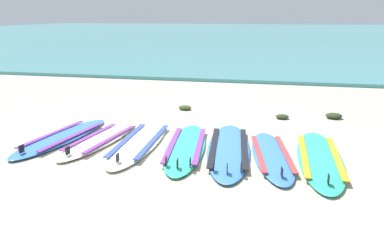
{
  "coord_description": "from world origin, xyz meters",
  "views": [
    {
      "loc": [
        1.16,
        -5.28,
        1.91
      ],
      "look_at": [
        -0.08,
        0.52,
        0.25
      ],
      "focal_mm": 35.6,
      "sensor_mm": 36.0,
      "label": 1
    }
  ],
  "objects": [
    {
      "name": "surfboard_4",
      "position": [
        0.6,
        -0.13,
        0.04
      ],
      "size": [
        0.83,
        2.46,
        0.18
      ],
      "color": "#3875CC",
      "rests_on": "ground"
    },
    {
      "name": "sea",
      "position": [
        0.0,
        35.46,
        0.05
      ],
      "size": [
        80.0,
        60.0,
        0.1
      ],
      "primitive_type": "cube",
      "color": "teal",
      "rests_on": "ground"
    },
    {
      "name": "surfboard_6",
      "position": [
        1.84,
        -0.23,
        0.04
      ],
      "size": [
        0.6,
        2.32,
        0.18
      ],
      "color": "#2DB793",
      "rests_on": "ground"
    },
    {
      "name": "surfboard_0",
      "position": [
        -2.02,
        -0.13,
        0.04
      ],
      "size": [
        0.86,
        2.22,
        0.18
      ],
      "color": "#3875CC",
      "rests_on": "ground"
    },
    {
      "name": "surfboard_3",
      "position": [
        -0.02,
        -0.18,
        0.04
      ],
      "size": [
        0.79,
        2.27,
        0.18
      ],
      "color": "#2DB793",
      "rests_on": "ground"
    },
    {
      "name": "surfboard_1",
      "position": [
        -1.39,
        -0.13,
        0.04
      ],
      "size": [
        0.78,
        2.05,
        0.18
      ],
      "color": "silver",
      "rests_on": "ground"
    },
    {
      "name": "seaweed_clump_near_shoreline",
      "position": [
        2.33,
        2.05,
        0.05
      ],
      "size": [
        0.3,
        0.24,
        0.11
      ],
      "primitive_type": "ellipsoid",
      "color": "#2D381E",
      "rests_on": "ground"
    },
    {
      "name": "surfboard_2",
      "position": [
        -0.75,
        -0.11,
        0.04
      ],
      "size": [
        0.63,
        2.3,
        0.18
      ],
      "color": "white",
      "rests_on": "ground"
    },
    {
      "name": "surfboard_5",
      "position": [
        1.21,
        -0.26,
        0.04
      ],
      "size": [
        0.8,
        2.08,
        0.18
      ],
      "color": "#3875CC",
      "rests_on": "ground"
    },
    {
      "name": "seaweed_clump_by_the_boards",
      "position": [
        -0.57,
        2.12,
        0.05
      ],
      "size": [
        0.27,
        0.21,
        0.09
      ],
      "primitive_type": "ellipsoid",
      "color": "#384723",
      "rests_on": "ground"
    },
    {
      "name": "seaweed_clump_mid_sand",
      "position": [
        1.38,
        1.83,
        0.04
      ],
      "size": [
        0.25,
        0.2,
        0.09
      ],
      "primitive_type": "ellipsoid",
      "color": "#2D381E",
      "rests_on": "ground"
    },
    {
      "name": "ground_plane",
      "position": [
        0.0,
        0.0,
        0.0
      ],
      "size": [
        80.0,
        80.0,
        0.0
      ],
      "primitive_type": "plane",
      "color": "#B7AD93"
    }
  ]
}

